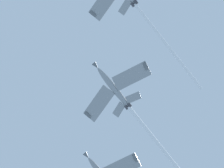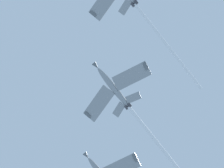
% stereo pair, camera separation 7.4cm
% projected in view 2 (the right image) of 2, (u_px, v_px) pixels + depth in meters
% --- Properties ---
extents(jet_second, '(34.83, 19.79, 16.50)m').
position_uv_depth(jet_second, '(128.00, 106.00, 121.24)').
color(jet_second, gray).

